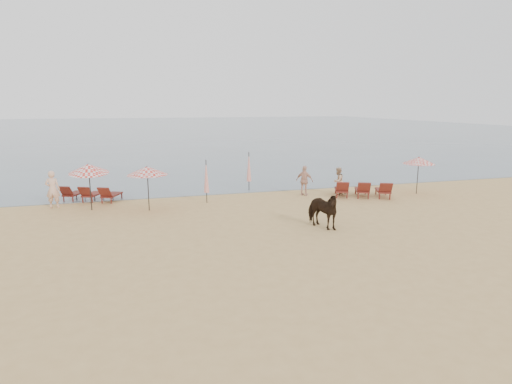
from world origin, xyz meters
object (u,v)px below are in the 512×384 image
lounger_cluster_left (91,194)px  umbrella_open_left_b (89,169)px  umbrella_closed_right (249,167)px  beachgoer_right_b (305,181)px  umbrella_closed_left (206,176)px  beachgoer_left (53,189)px  cow (322,210)px  umbrella_open_left_a (147,171)px  beachgoer_right_a (338,181)px  lounger_cluster_right (363,189)px  umbrella_open_right (419,160)px

lounger_cluster_left → umbrella_open_left_b: size_ratio=1.36×
umbrella_closed_right → beachgoer_right_b: (2.59, -2.16, -0.58)m
umbrella_closed_left → beachgoer_left: (-7.35, 1.00, -0.45)m
cow → beachgoer_right_b: (1.80, 6.11, 0.07)m
beachgoer_left → lounger_cluster_left: bearing=-141.5°
umbrella_open_left_a → beachgoer_right_b: (8.42, 1.11, -1.09)m
cow → beachgoer_left: size_ratio=0.98×
beachgoer_right_a → lounger_cluster_right: bearing=101.4°
umbrella_closed_left → beachgoer_left: size_ratio=1.21×
lounger_cluster_right → cow: bearing=-111.0°
lounger_cluster_left → umbrella_closed_left: bearing=5.1°
beachgoer_right_a → umbrella_closed_right: bearing=-62.8°
umbrella_closed_right → beachgoer_right_a: bearing=-29.7°
beachgoer_left → umbrella_open_left_a: bearing=164.4°
beachgoer_right_a → cow: bearing=24.5°
beachgoer_left → lounger_cluster_right: bearing=179.3°
umbrella_open_left_b → beachgoer_left: umbrella_open_left_b is taller
beachgoer_right_a → umbrella_open_left_b: bearing=-33.5°
lounger_cluster_right → umbrella_open_right: bearing=23.1°
umbrella_open_left_a → beachgoer_right_a: umbrella_open_left_a is taller
umbrella_open_right → beachgoer_left: bearing=165.6°
umbrella_closed_left → beachgoer_right_a: bearing=-0.7°
umbrella_open_left_a → umbrella_closed_right: 6.70m
lounger_cluster_left → umbrella_open_right: (17.48, -3.09, 1.48)m
lounger_cluster_right → beachgoer_right_a: 1.44m
beachgoer_right_b → beachgoer_right_a: bearing=-149.1°
umbrella_closed_left → beachgoer_right_a: (7.35, -0.09, -0.59)m
lounger_cluster_right → umbrella_closed_left: size_ratio=1.50×
lounger_cluster_right → umbrella_open_right: umbrella_open_right is taller
lounger_cluster_right → umbrella_closed_right: 6.53m
lounger_cluster_right → beachgoer_right_a: (-0.98, 1.00, 0.33)m
umbrella_closed_left → lounger_cluster_left: bearing=160.8°
cow → lounger_cluster_right: bearing=23.9°
umbrella_open_left_a → umbrella_open_left_b: 2.76m
umbrella_closed_right → beachgoer_left: 10.37m
umbrella_open_right → umbrella_closed_left: umbrella_closed_left is taller
umbrella_open_left_b → beachgoer_right_b: umbrella_open_left_b is taller
umbrella_open_left_b → umbrella_closed_right: size_ratio=1.02×
umbrella_open_left_a → beachgoer_right_b: 8.56m
lounger_cluster_right → umbrella_open_left_a: (-11.24, 0.25, 1.47)m
umbrella_open_left_b → beachgoer_left: 2.32m
lounger_cluster_right → umbrella_open_right: 3.72m
lounger_cluster_right → beachgoer_left: size_ratio=1.81×
umbrella_open_left_a → cow: size_ratio=1.18×
umbrella_open_left_a → beachgoer_right_b: size_ratio=1.29×
lounger_cluster_right → umbrella_closed_left: (-8.32, 1.09, 0.93)m
umbrella_open_right → cow: 9.41m
lounger_cluster_right → umbrella_open_left_a: size_ratio=1.56×
umbrella_closed_left → umbrella_open_left_a: bearing=-164.0°
umbrella_open_left_b → umbrella_open_right: (17.30, -1.09, -0.11)m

